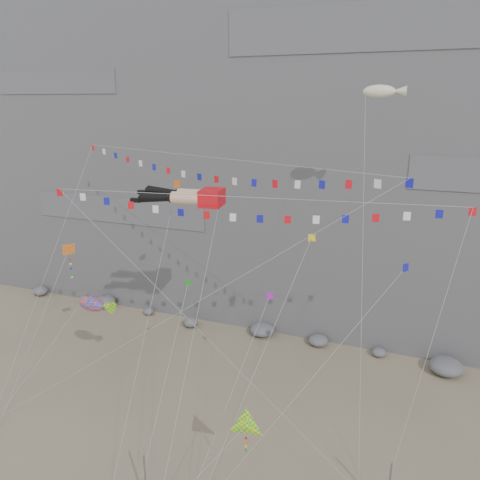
# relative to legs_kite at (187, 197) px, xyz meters

# --- Properties ---
(ground) EXTENTS (120.00, 120.00, 0.00)m
(ground) POSITION_rel_legs_kite_xyz_m (2.31, -5.16, -17.06)
(ground) COLOR gray
(ground) RESTS_ON ground
(cliff) EXTENTS (80.00, 28.00, 50.00)m
(cliff) POSITION_rel_legs_kite_xyz_m (2.31, 26.84, 7.94)
(cliff) COLOR slate
(cliff) RESTS_ON ground
(talus_boulders) EXTENTS (60.00, 3.00, 1.20)m
(talus_boulders) POSITION_rel_legs_kite_xyz_m (2.31, 11.84, -16.46)
(talus_boulders) COLOR slate
(talus_boulders) RESTS_ON ground
(legs_kite) EXTENTS (8.77, 15.47, 22.32)m
(legs_kite) POSITION_rel_legs_kite_xyz_m (0.00, 0.00, 0.00)
(legs_kite) COLOR red
(legs_kite) RESTS_ON ground
(flag_banner_upper) EXTENTS (30.49, 17.52, 26.61)m
(flag_banner_upper) POSITION_rel_legs_kite_xyz_m (0.47, 2.70, 2.68)
(flag_banner_upper) COLOR red
(flag_banner_upper) RESTS_ON ground
(flag_banner_lower) EXTENTS (28.46, 7.68, 21.33)m
(flag_banner_lower) POSITION_rel_legs_kite_xyz_m (5.31, -1.45, 0.58)
(flag_banner_lower) COLOR red
(flag_banner_lower) RESTS_ON ground
(harlequin_kite) EXTENTS (3.65, 7.77, 14.45)m
(harlequin_kite) POSITION_rel_legs_kite_xyz_m (-9.42, -2.64, -4.51)
(harlequin_kite) COLOR red
(harlequin_kite) RESTS_ON ground
(fish_windsock) EXTENTS (7.27, 7.19, 11.63)m
(fish_windsock) POSITION_rel_legs_kite_xyz_m (-7.41, -2.97, -8.73)
(fish_windsock) COLOR #E5400B
(fish_windsock) RESTS_ON ground
(delta_kite) EXTENTS (6.11, 4.06, 8.51)m
(delta_kite) POSITION_rel_legs_kite_xyz_m (8.31, -9.66, -11.06)
(delta_kite) COLOR yellow
(delta_kite) RESTS_ON ground
(blimp_windsock) EXTENTS (3.63, 12.63, 27.44)m
(blimp_windsock) POSITION_rel_legs_kite_xyz_m (12.87, 5.79, 7.51)
(blimp_windsock) COLOR beige
(blimp_windsock) RESTS_ON ground
(small_kite_a) EXTENTS (2.82, 14.90, 22.62)m
(small_kite_a) POSITION_rel_legs_kite_xyz_m (-2.09, 2.14, 0.17)
(small_kite_a) COLOR orange
(small_kite_a) RESTS_ON ground
(small_kite_b) EXTENTS (2.69, 10.98, 14.67)m
(small_kite_b) POSITION_rel_legs_kite_xyz_m (6.89, -0.93, -6.84)
(small_kite_b) COLOR purple
(small_kite_b) RESTS_ON ground
(small_kite_c) EXTENTS (2.04, 11.38, 15.30)m
(small_kite_c) POSITION_rel_legs_kite_xyz_m (0.72, -1.89, -6.56)
(small_kite_c) COLOR #169216
(small_kite_c) RESTS_ON ground
(small_kite_d) EXTENTS (4.20, 14.73, 20.21)m
(small_kite_d) POSITION_rel_legs_kite_xyz_m (9.12, 2.04, -3.13)
(small_kite_d) COLOR yellow
(small_kite_d) RESTS_ON ground
(small_kite_e) EXTENTS (10.72, 9.17, 19.21)m
(small_kite_e) POSITION_rel_legs_kite_xyz_m (15.78, -1.81, -3.36)
(small_kite_e) COLOR #1314AA
(small_kite_e) RESTS_ON ground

